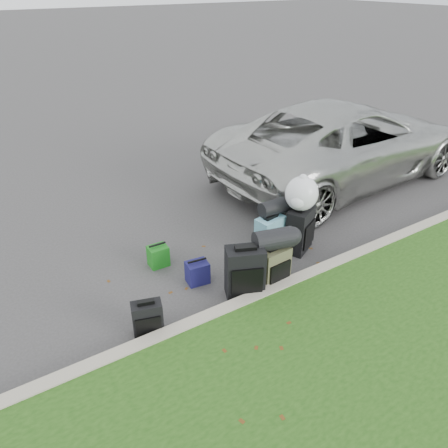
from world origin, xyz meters
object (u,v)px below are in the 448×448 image
suitcase_olive (273,266)px  suitcase_teal (270,236)px  suitcase_large_black_left (245,272)px  suitcase_small_black (148,319)px  tote_green (158,256)px  suitcase_large_black_right (300,230)px  suv (344,141)px  tote_navy (197,272)px

suitcase_olive → suitcase_teal: size_ratio=0.93×
suitcase_olive → suitcase_large_black_left: bearing=174.3°
suitcase_small_black → tote_green: size_ratio=1.41×
suitcase_olive → suitcase_large_black_right: size_ratio=0.82×
tote_green → suitcase_small_black: bearing=-118.2°
suitcase_large_black_left → tote_green: bearing=142.0°
suv → suitcase_small_black: size_ratio=12.87×
suitcase_large_black_right → suitcase_olive: bearing=-178.4°
suitcase_small_black → tote_green: 1.43m
suitcase_large_black_left → suitcase_large_black_right: suitcase_large_black_left is taller
suv → tote_green: bearing=98.3°
suitcase_large_black_right → suitcase_small_black: bearing=162.5°
suitcase_large_black_left → suitcase_small_black: bearing=-157.2°
suitcase_small_black → tote_green: bearing=77.2°
suitcase_teal → tote_green: suitcase_teal is taller
tote_green → tote_navy: (0.29, -0.67, 0.00)m
suv → suitcase_teal: suv is taller
tote_green → tote_navy: tote_navy is taller
suv → suitcase_large_black_left: suv is taller
suitcase_small_black → tote_navy: size_ratio=1.40×
suv → suitcase_olive: (-3.51, -2.20, -0.51)m
suv → tote_navy: 4.70m
suitcase_teal → suitcase_small_black: bearing=-174.1°
suv → suitcase_large_black_left: bearing=115.7°
suitcase_teal → tote_navy: suitcase_teal is taller
suitcase_large_black_left → tote_navy: suitcase_large_black_left is taller
tote_green → suitcase_large_black_right: bearing=-19.4°
suitcase_large_black_left → suitcase_large_black_right: (1.35, 0.47, -0.01)m
suitcase_large_black_left → suitcase_olive: 0.47m
suitcase_small_black → suitcase_teal: size_ratio=0.72×
suitcase_large_black_left → suitcase_olive: (0.46, -0.02, -0.07)m
suitcase_large_black_right → tote_navy: bearing=149.4°
suitcase_olive → tote_green: bearing=129.1°
suitcase_teal → tote_navy: size_ratio=1.95×
suitcase_large_black_right → tote_navy: suitcase_large_black_right is taller
suitcase_large_black_left → suitcase_olive: bearing=20.7°
suitcase_large_black_left → tote_green: suitcase_large_black_left is taller
tote_green → suitcase_teal: bearing=-19.9°
suv → suitcase_olive: 4.17m
suitcase_large_black_right → tote_navy: 1.77m
suitcase_small_black → tote_navy: 1.15m
suitcase_small_black → suitcase_large_black_right: 2.80m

